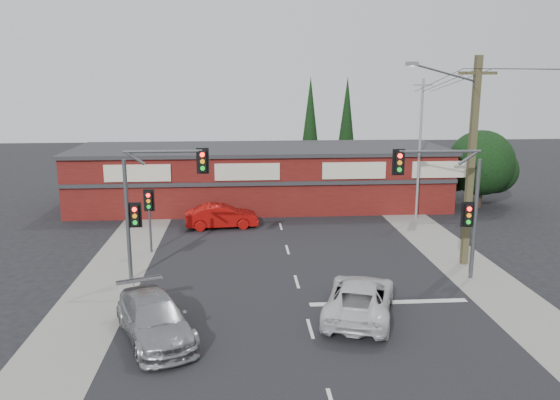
{
  "coord_description": "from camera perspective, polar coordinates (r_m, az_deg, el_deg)",
  "views": [
    {
      "loc": [
        -2.46,
        -21.94,
        8.84
      ],
      "look_at": [
        -0.61,
        3.0,
        3.37
      ],
      "focal_mm": 35.0,
      "sensor_mm": 36.0,
      "label": 1
    }
  ],
  "objects": [
    {
      "name": "ground",
      "position": [
        23.78,
        2.04,
        -9.5
      ],
      "size": [
        120.0,
        120.0,
        0.0
      ],
      "primitive_type": "plane",
      "color": "black",
      "rests_on": "ground"
    },
    {
      "name": "shop_building",
      "position": [
        39.53,
        -2.05,
        2.55
      ],
      "size": [
        27.3,
        8.4,
        4.22
      ],
      "color": "#521210",
      "rests_on": "ground"
    },
    {
      "name": "pedestal_signal",
      "position": [
        29.07,
        -13.51,
        -0.81
      ],
      "size": [
        0.55,
        0.27,
        3.38
      ],
      "color": "#47494C",
      "rests_on": "ground"
    },
    {
      "name": "steel_pole",
      "position": [
        36.06,
        14.39,
        5.35
      ],
      "size": [
        1.2,
        0.16,
        9.0
      ],
      "color": "gray",
      "rests_on": "ground"
    },
    {
      "name": "power_lines",
      "position": [
        22.34,
        25.65,
        11.66
      ],
      "size": [
        2.01,
        29.0,
        1.22
      ],
      "color": "black",
      "rests_on": "ground"
    },
    {
      "name": "white_suv",
      "position": [
        21.41,
        8.34,
        -10.08
      ],
      "size": [
        3.87,
        5.7,
        1.45
      ],
      "primitive_type": "imported",
      "rotation": [
        0.0,
        0.0,
        2.83
      ],
      "color": "silver",
      "rests_on": "ground"
    },
    {
      "name": "road_strip",
      "position": [
        28.46,
        0.94,
        -5.76
      ],
      "size": [
        14.0,
        70.0,
        0.01
      ],
      "primitive_type": "cube",
      "color": "black",
      "rests_on": "ground"
    },
    {
      "name": "verge_left",
      "position": [
        28.99,
        -16.13,
        -5.91
      ],
      "size": [
        3.0,
        70.0,
        0.02
      ],
      "primitive_type": "cube",
      "color": "gray",
      "rests_on": "ground"
    },
    {
      "name": "silver_suv",
      "position": [
        19.95,
        -12.97,
        -11.99
      ],
      "size": [
        3.78,
        5.45,
        1.46
      ],
      "primitive_type": "imported",
      "rotation": [
        0.0,
        0.0,
        0.38
      ],
      "color": "gray",
      "rests_on": "ground"
    },
    {
      "name": "traffic_mast_right",
      "position": [
        25.25,
        17.53,
        0.57
      ],
      "size": [
        3.96,
        0.27,
        5.97
      ],
      "color": "#47494C",
      "rests_on": "ground"
    },
    {
      "name": "utility_pole",
      "position": [
        27.4,
        19.14,
        4.42
      ],
      "size": [
        4.38,
        0.59,
        10.0
      ],
      "color": "brown",
      "rests_on": "ground"
    },
    {
      "name": "traffic_mast_left",
      "position": [
        24.76,
        -13.36,
        0.55
      ],
      "size": [
        3.77,
        0.27,
        5.97
      ],
      "color": "#47494C",
      "rests_on": "ground"
    },
    {
      "name": "verge_right",
      "position": [
        30.4,
        17.18,
        -5.13
      ],
      "size": [
        3.0,
        70.0,
        0.02
      ],
      "primitive_type": "cube",
      "color": "gray",
      "rests_on": "ground"
    },
    {
      "name": "red_sedan",
      "position": [
        33.67,
        -6.12,
        -1.69
      ],
      "size": [
        4.54,
        1.94,
        1.45
      ],
      "primitive_type": "imported",
      "rotation": [
        0.0,
        0.0,
        1.66
      ],
      "color": "#A60C0A",
      "rests_on": "ground"
    },
    {
      "name": "conifer_near",
      "position": [
        46.45,
        3.18,
        8.16
      ],
      "size": [
        1.8,
        1.8,
        9.25
      ],
      "color": "#2D2116",
      "rests_on": "ground"
    },
    {
      "name": "conifer_far",
      "position": [
        48.98,
        6.98,
        8.3
      ],
      "size": [
        1.8,
        1.8,
        9.25
      ],
      "color": "#2D2116",
      "rests_on": "ground"
    },
    {
      "name": "lane_dashes",
      "position": [
        31.58,
        0.4,
        -3.9
      ],
      "size": [
        0.12,
        54.16,
        0.01
      ],
      "color": "silver",
      "rests_on": "ground"
    },
    {
      "name": "tree_cluster",
      "position": [
        41.56,
        20.23,
        3.34
      ],
      "size": [
        5.9,
        5.1,
        5.5
      ],
      "color": "#2D2116",
      "rests_on": "ground"
    },
    {
      "name": "stop_line",
      "position": [
        23.05,
        11.28,
        -10.44
      ],
      "size": [
        6.5,
        0.35,
        0.01
      ],
      "primitive_type": "cube",
      "color": "silver",
      "rests_on": "ground"
    }
  ]
}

